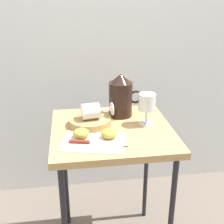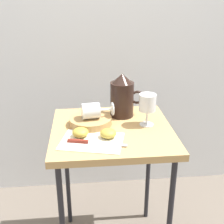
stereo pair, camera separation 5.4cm
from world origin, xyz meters
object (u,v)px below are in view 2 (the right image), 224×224
apple_half_left (80,132)px  knife (88,142)px  pitcher (122,99)px  wine_glass_tipped_near (92,111)px  apple_half_right (108,133)px  wine_glass_upright (147,104)px  table (112,142)px  basket_tray (91,121)px

apple_half_left → knife: apple_half_left is taller
pitcher → apple_half_left: pitcher is taller
wine_glass_tipped_near → apple_half_right: size_ratio=2.20×
apple_half_left → knife: (0.03, -0.06, -0.01)m
wine_glass_upright → table: bearing=-172.3°
wine_glass_upright → apple_half_left: size_ratio=2.16×
apple_half_left → knife: 0.07m
pitcher → wine_glass_upright: (0.10, -0.12, 0.02)m
table → apple_half_left: size_ratio=10.30×
table → basket_tray: (-0.09, 0.05, 0.09)m
basket_tray → pitcher: pitcher is taller
table → knife: 0.19m
wine_glass_upright → apple_half_right: wine_glass_upright is taller
table → pitcher: size_ratio=3.35×
apple_half_left → wine_glass_upright: bearing=17.2°
wine_glass_upright → knife: wine_glass_upright is taller
wine_glass_tipped_near → apple_half_right: 0.16m
table → apple_half_right: (-0.02, -0.09, 0.09)m
wine_glass_upright → wine_glass_tipped_near: wine_glass_upright is taller
table → wine_glass_upright: wine_glass_upright is taller
apple_half_left → table: bearing=27.1°
apple_half_right → knife: size_ratio=0.29×
wine_glass_upright → wine_glass_tipped_near: 0.25m
basket_tray → table: bearing=-28.7°
basket_tray → apple_half_right: bearing=-64.2°
table → pitcher: 0.22m
table → basket_tray: basket_tray is taller
basket_tray → pitcher: 0.20m
pitcher → wine_glass_upright: bearing=-51.0°
table → apple_half_right: bearing=-105.2°
table → wine_glass_upright: 0.24m
pitcher → knife: pitcher is taller
apple_half_right → wine_glass_tipped_near: bearing=114.9°
apple_half_left → apple_half_right: bearing=-9.6°
table → pitcher: pitcher is taller
table → pitcher: (0.06, 0.14, 0.16)m
basket_tray → apple_half_right: (0.07, -0.14, 0.01)m
basket_tray → pitcher: size_ratio=0.92×
basket_tray → wine_glass_tipped_near: bearing=-50.6°
basket_tray → wine_glass_tipped_near: (0.01, -0.01, 0.05)m
apple_half_right → table: bearing=74.8°
basket_tray → apple_half_right: apple_half_right is taller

